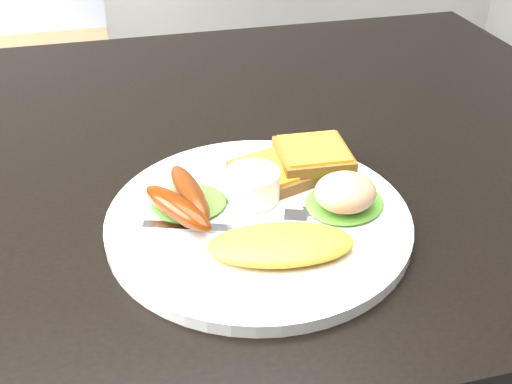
# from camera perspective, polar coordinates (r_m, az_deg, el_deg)

# --- Properties ---
(dining_table) EXTENTS (1.20, 0.80, 0.04)m
(dining_table) POSITION_cam_1_polar(r_m,az_deg,el_deg) (0.74, -7.90, 3.04)
(dining_table) COLOR black
(dining_table) RESTS_ON ground
(dining_chair) EXTENTS (0.44, 0.44, 0.05)m
(dining_chair) POSITION_cam_1_polar(r_m,az_deg,el_deg) (1.91, -20.26, 11.67)
(dining_chair) COLOR tan
(dining_chair) RESTS_ON ground
(plate) EXTENTS (0.30, 0.30, 0.01)m
(plate) POSITION_cam_1_polar(r_m,az_deg,el_deg) (0.59, 0.24, -2.63)
(plate) COLOR white
(plate) RESTS_ON dining_table
(lettuce_left) EXTENTS (0.08, 0.08, 0.01)m
(lettuce_left) POSITION_cam_1_polar(r_m,az_deg,el_deg) (0.60, -6.43, -1.01)
(lettuce_left) COLOR #408B35
(lettuce_left) RESTS_ON plate
(lettuce_right) EXTENTS (0.11, 0.10, 0.01)m
(lettuce_right) POSITION_cam_1_polar(r_m,az_deg,el_deg) (0.60, 8.43, -1.02)
(lettuce_right) COLOR #43911B
(lettuce_right) RESTS_ON plate
(omelette) EXTENTS (0.14, 0.08, 0.02)m
(omelette) POSITION_cam_1_polar(r_m,az_deg,el_deg) (0.53, 2.39, -5.00)
(omelette) COLOR yellow
(omelette) RESTS_ON plate
(sausage_a) EXTENTS (0.07, 0.09, 0.02)m
(sausage_a) POSITION_cam_1_polar(r_m,az_deg,el_deg) (0.56, -7.50, -1.51)
(sausage_a) COLOR #682302
(sausage_a) RESTS_ON lettuce_left
(sausage_b) EXTENTS (0.04, 0.10, 0.02)m
(sausage_b) POSITION_cam_1_polar(r_m,az_deg,el_deg) (0.58, -6.36, -0.06)
(sausage_b) COLOR #5D2410
(sausage_b) RESTS_ON lettuce_left
(ramekin) EXTENTS (0.07, 0.07, 0.03)m
(ramekin) POSITION_cam_1_polar(r_m,az_deg,el_deg) (0.60, -0.29, 0.66)
(ramekin) COLOR white
(ramekin) RESTS_ON plate
(toast_a) EXTENTS (0.10, 0.10, 0.01)m
(toast_a) POSITION_cam_1_polar(r_m,az_deg,el_deg) (0.64, 1.85, 1.84)
(toast_a) COLOR brown
(toast_a) RESTS_ON plate
(toast_b) EXTENTS (0.08, 0.08, 0.01)m
(toast_b) POSITION_cam_1_polar(r_m,az_deg,el_deg) (0.65, 5.47, 3.56)
(toast_b) COLOR brown
(toast_b) RESTS_ON toast_a
(potato_salad) EXTENTS (0.08, 0.07, 0.03)m
(potato_salad) POSITION_cam_1_polar(r_m,az_deg,el_deg) (0.58, 8.52, -0.00)
(potato_salad) COLOR beige
(potato_salad) RESTS_ON lettuce_right
(fork) EXTENTS (0.13, 0.06, 0.00)m
(fork) POSITION_cam_1_polar(r_m,az_deg,el_deg) (0.56, -3.97, -3.48)
(fork) COLOR #ADAFB7
(fork) RESTS_ON plate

